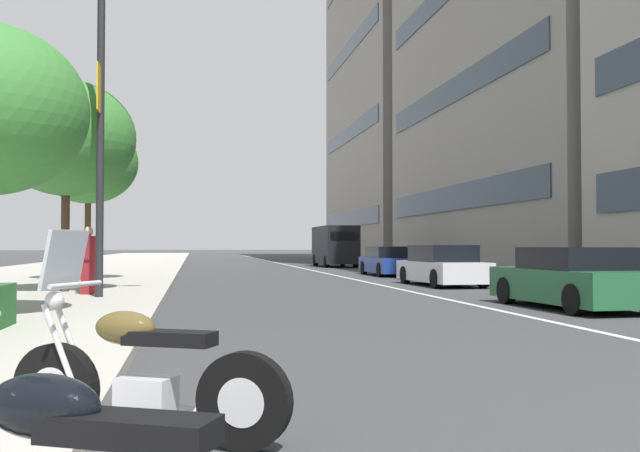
% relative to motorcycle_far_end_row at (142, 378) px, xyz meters
% --- Properties ---
extents(sidewalk_right_plaza, '(160.00, 9.95, 0.15)m').
position_rel_motorcycle_far_end_row_xyz_m(sidewalk_right_plaza, '(27.53, 5.33, -0.37)').
color(sidewalk_right_plaza, '#B2ADA3').
rests_on(sidewalk_right_plaza, ground).
extents(lane_centre_stripe, '(110.00, 0.16, 0.01)m').
position_rel_motorcycle_far_end_row_xyz_m(lane_centre_stripe, '(32.53, -6.67, -0.44)').
color(lane_centre_stripe, silver).
rests_on(lane_centre_stripe, ground).
extents(motorcycle_far_end_row, '(1.05, 1.97, 1.49)m').
position_rel_motorcycle_far_end_row_xyz_m(motorcycle_far_end_row, '(0.00, 0.00, 0.00)').
color(motorcycle_far_end_row, black).
rests_on(motorcycle_far_end_row, ground).
extents(car_mid_block_traffic, '(4.41, 2.00, 1.33)m').
position_rel_motorcycle_far_end_row_xyz_m(car_mid_block_traffic, '(9.24, -8.46, 0.18)').
color(car_mid_block_traffic, '#236038').
rests_on(car_mid_block_traffic, ground).
extents(car_following_behind, '(4.59, 1.96, 1.37)m').
position_rel_motorcycle_far_end_row_xyz_m(car_following_behind, '(18.15, -8.67, 0.20)').
color(car_following_behind, silver).
rests_on(car_following_behind, ground).
extents(car_approaching_light, '(4.46, 1.92, 1.31)m').
position_rel_motorcycle_far_end_row_xyz_m(car_approaching_light, '(26.22, -9.07, 0.18)').
color(car_approaching_light, navy).
rests_on(car_approaching_light, ground).
extents(delivery_van_ahead, '(5.67, 2.10, 2.56)m').
position_rel_motorcycle_far_end_row_xyz_m(delivery_van_ahead, '(39.64, -9.18, 0.92)').
color(delivery_van_ahead, black).
rests_on(delivery_van_ahead, ground).
extents(street_lamp_with_banners, '(1.26, 2.16, 8.42)m').
position_rel_motorcycle_far_end_row_xyz_m(street_lamp_with_banners, '(12.44, 1.56, 4.73)').
color(street_lamp_with_banners, '#232326').
rests_on(street_lamp_with_banners, sidewalk_right_plaza).
extents(street_tree_by_lamp_post, '(3.63, 3.63, 5.62)m').
position_rel_motorcycle_far_end_row_xyz_m(street_tree_by_lamp_post, '(14.72, 3.00, 3.77)').
color(street_tree_by_lamp_post, '#473323').
rests_on(street_tree_by_lamp_post, sidewalk_right_plaza).
extents(street_tree_far_plaza, '(3.51, 3.51, 5.70)m').
position_rel_motorcycle_far_end_row_xyz_m(street_tree_far_plaza, '(21.68, 3.40, 3.90)').
color(street_tree_far_plaza, '#473323').
rests_on(street_tree_far_plaza, sidewalk_right_plaza).
extents(pedestrian_on_plaza, '(0.46, 0.38, 1.69)m').
position_rel_motorcycle_far_end_row_xyz_m(pedestrian_on_plaza, '(13.50, 2.24, 0.56)').
color(pedestrian_on_plaza, maroon).
rests_on(pedestrian_on_plaza, sidewalk_right_plaza).
extents(office_tower_mid_left, '(25.80, 17.74, 49.93)m').
position_rel_motorcycle_far_end_row_xyz_m(office_tower_mid_left, '(65.04, -24.52, 24.52)').
color(office_tower_mid_left, gray).
rests_on(office_tower_mid_left, ground).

